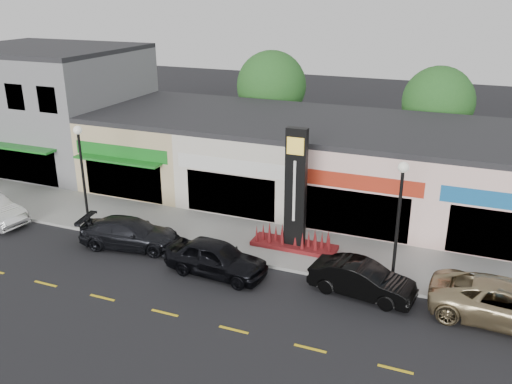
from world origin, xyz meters
TOP-DOWN VIEW (x-y plane):
  - ground at (0.00, 0.00)m, footprint 120.00×120.00m
  - sidewalk at (0.00, 4.35)m, footprint 52.00×4.30m
  - curb at (0.00, 2.10)m, footprint 52.00×0.20m
  - building_grey_2story at (-18.00, 11.48)m, footprint 12.00×10.95m
  - shop_beige at (-8.50, 11.46)m, footprint 7.00×10.85m
  - shop_cream at (-1.50, 11.47)m, footprint 7.00×10.01m
  - shop_pink_w at (5.50, 11.47)m, footprint 7.00×10.01m
  - shop_pink_e at (12.50, 11.47)m, footprint 7.00×10.01m
  - tree_rear_west at (-4.00, 19.50)m, footprint 5.20×5.20m
  - tree_rear_mid at (8.00, 19.50)m, footprint 4.80×4.80m
  - lamp_west_near at (-8.00, 2.50)m, footprint 0.44×0.44m
  - lamp_east_near at (8.00, 2.50)m, footprint 0.44×0.44m
  - pylon_sign at (3.00, 4.20)m, footprint 4.20×1.30m
  - car_dark_sedan at (-4.63, 1.49)m, footprint 2.86×5.28m
  - car_black_sedan at (0.51, 0.63)m, footprint 2.18×4.79m
  - car_black_conv at (6.92, 1.31)m, footprint 2.09×4.55m
  - car_gold_suv at (12.47, 1.50)m, footprint 2.93×5.90m

SIDE VIEW (x-z plane):
  - ground at x=0.00m, z-range 0.00..0.00m
  - sidewalk at x=0.00m, z-range 0.00..0.15m
  - curb at x=0.00m, z-range 0.00..0.15m
  - car_black_conv at x=6.92m, z-range 0.00..1.44m
  - car_dark_sedan at x=-4.63m, z-range 0.00..1.45m
  - car_black_sedan at x=0.51m, z-range 0.00..1.60m
  - car_gold_suv at x=12.47m, z-range 0.00..1.61m
  - pylon_sign at x=3.00m, z-range -0.73..5.27m
  - shop_cream at x=-1.50m, z-range 0.00..4.80m
  - shop_pink_w at x=5.50m, z-range 0.00..4.80m
  - shop_pink_e at x=12.50m, z-range 0.00..4.80m
  - shop_beige at x=-8.50m, z-range 0.00..4.80m
  - lamp_west_near at x=-8.00m, z-range 0.74..6.21m
  - lamp_east_near at x=8.00m, z-range 0.74..6.21m
  - building_grey_2story at x=-18.00m, z-range -0.01..8.29m
  - tree_rear_mid at x=8.00m, z-range 1.24..8.53m
  - tree_rear_west at x=-4.00m, z-range 1.30..9.13m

